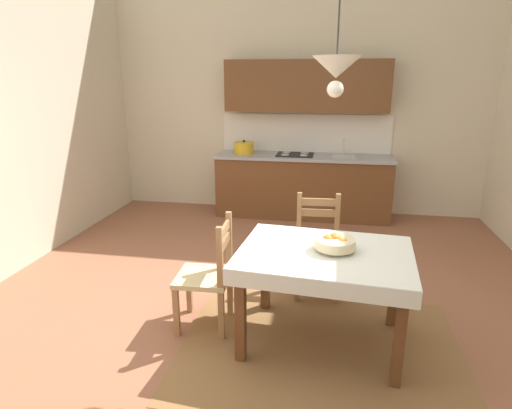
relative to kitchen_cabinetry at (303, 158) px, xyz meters
name	(u,v)px	position (x,y,z in m)	size (l,w,h in m)	color
ground_plane	(261,328)	(-0.13, -3.00, -0.91)	(5.98, 7.14, 0.10)	#935B42
wall_back	(298,73)	(-0.13, 0.33, 1.17)	(5.98, 0.12, 4.05)	beige
area_rug	(320,348)	(0.37, -3.26, -0.85)	(2.10, 1.60, 0.01)	brown
kitchen_cabinetry	(303,158)	(0.00, 0.00, 0.00)	(2.50, 0.63, 2.20)	brown
dining_table	(324,268)	(0.37, -3.16, -0.24)	(1.33, 1.04, 0.75)	brown
dining_chair_tv_side	(208,276)	(-0.54, -3.09, -0.41)	(0.44, 0.44, 0.93)	#D1BC89
dining_chair_kitchen_side	(317,247)	(0.30, -2.33, -0.41)	(0.44, 0.44, 0.93)	#D1BC89
fruit_bowl	(335,243)	(0.44, -3.13, -0.04)	(0.30, 0.30, 0.12)	beige
pendant_lamp	(336,69)	(0.38, -3.14, 1.17)	(0.32, 0.32, 0.80)	black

